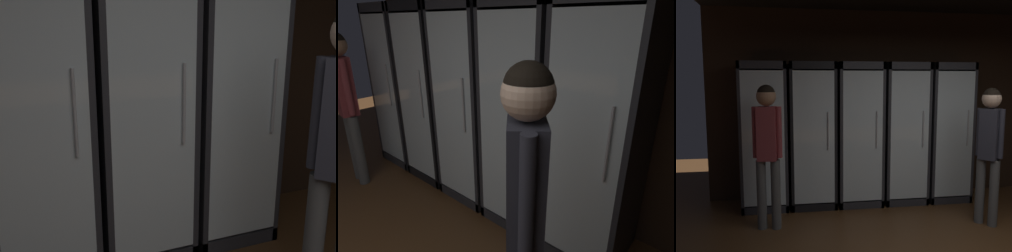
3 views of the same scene
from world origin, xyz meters
The scene contains 8 objects.
wall_back centered at (0.00, 3.03, 1.40)m, with size 6.00×0.06×2.80m, color black.
cooler_far_left centered at (-2.15, 2.71, 0.99)m, with size 0.62×0.66×2.02m.
cooler_left centered at (-1.49, 2.71, 0.98)m, with size 0.62×0.66×2.02m.
cooler_center centered at (-0.83, 2.71, 0.99)m, with size 0.62×0.66×2.02m.
cooler_right centered at (-0.17, 2.71, 0.99)m, with size 0.62×0.66×2.02m.
cooler_far_right centered at (0.49, 2.71, 0.99)m, with size 0.62×0.66×2.02m.
shopper_near centered at (-2.07, 1.89, 1.07)m, with size 0.34×0.23×1.72m.
shopper_far centered at (0.57, 1.62, 1.04)m, with size 0.26×0.27×1.68m.
Camera 2 is at (1.20, 0.74, 1.82)m, focal length 29.90 mm.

